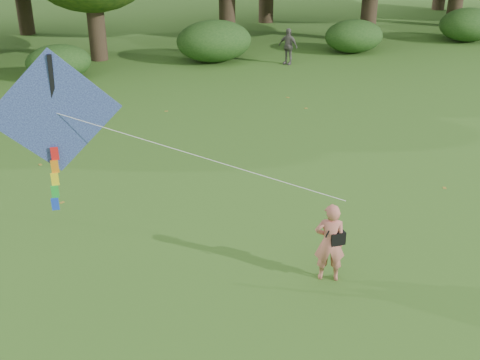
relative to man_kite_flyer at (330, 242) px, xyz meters
name	(u,v)px	position (x,y,z in m)	size (l,w,h in m)	color
ground	(340,280)	(0.20, -0.15, -0.81)	(100.00, 100.00, 0.00)	#265114
man_kite_flyer	(330,242)	(0.00, 0.00, 0.00)	(0.59, 0.39, 1.63)	#C56E5C
bystander_right	(288,46)	(6.19, 16.12, 0.00)	(0.95, 0.40, 1.62)	#625D57
crossbody_bag	(336,237)	(0.12, -0.03, 0.11)	(0.43, 0.20, 0.68)	black
flying_kite	(56,115)	(-4.62, 2.16, 2.39)	(6.10, 2.48, 3.18)	#2531A2
shrub_band	(135,50)	(-0.52, 17.46, 0.04)	(39.15, 3.22, 1.88)	#264919
fallen_leaves	(242,186)	(-0.17, 4.50, -0.81)	(10.41, 13.55, 0.01)	olive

